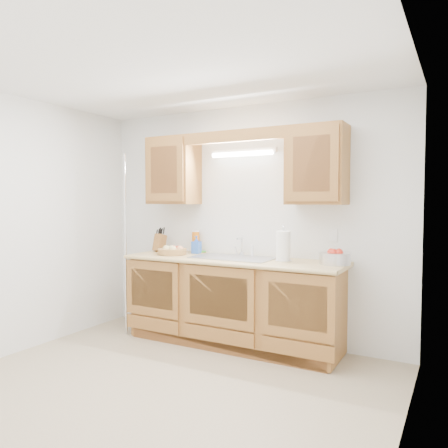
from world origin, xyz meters
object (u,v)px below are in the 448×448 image
Objects in this scene: apple_bowl at (335,257)px; fruit_basket at (172,251)px; knife_block at (160,242)px; paper_towel at (283,246)px.

fruit_basket is at bearing -176.35° from apple_bowl.
knife_block is 0.83× the size of paper_towel.
fruit_basket is 0.37m from knife_block.
fruit_basket is 1.05× the size of paper_towel.
knife_block is (-0.31, 0.19, 0.06)m from fruit_basket.
apple_bowl is at bearing 4.09° from paper_towel.
apple_bowl is (1.75, 0.11, 0.02)m from fruit_basket.
apple_bowl is (2.06, -0.07, -0.04)m from knife_block.
paper_towel is (1.57, -0.11, 0.04)m from knife_block.
paper_towel reaches higher than fruit_basket.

